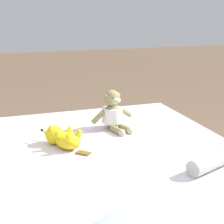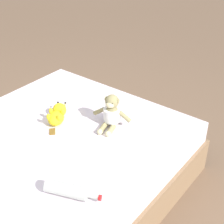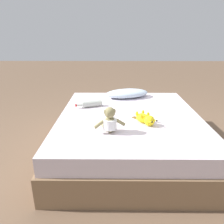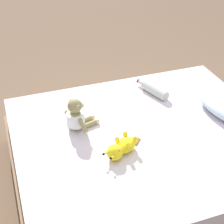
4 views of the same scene
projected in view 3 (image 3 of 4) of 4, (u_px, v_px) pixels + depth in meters
name	position (u px, v px, depth m)	size (l,w,h in m)	color
ground_plane	(128.00, 150.00, 2.47)	(16.00, 16.00, 0.00)	brown
bed	(129.00, 133.00, 2.40)	(1.53, 1.80, 0.43)	#846647
pillow	(127.00, 93.00, 2.91)	(0.63, 0.42, 0.11)	silver
plush_monkey	(109.00, 122.00, 1.89)	(0.28, 0.24, 0.24)	#8E8456
plush_yellow_creature	(145.00, 119.00, 2.08)	(0.22, 0.31, 0.10)	yellow
glass_bottle	(91.00, 104.00, 2.55)	(0.31, 0.16, 0.08)	#B7BCB2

